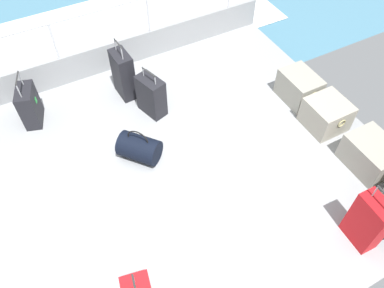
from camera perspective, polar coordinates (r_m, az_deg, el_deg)
The scene contains 12 objects.
ground_plane at distance 4.76m, azimuth -2.72°, elevation -3.97°, with size 4.40×5.20×0.06m, color #939699.
gunwale_port at distance 6.04m, azimuth -12.21°, elevation 12.55°, with size 0.06×5.20×0.45m, color #939699.
railing_port at distance 5.72m, azimuth -13.16°, elevation 16.91°, with size 0.04×4.20×1.02m.
sea_wake at distance 7.51m, azimuth -15.34°, elevation 14.89°, with size 12.00×12.00×0.01m.
cargo_crate_0 at distance 5.62m, azimuth 15.56°, elevation 8.09°, with size 0.59×0.41×0.41m.
cargo_crate_1 at distance 5.36m, azimuth 19.26°, elevation 4.16°, with size 0.54×0.49×0.39m.
cargo_crate_2 at distance 5.10m, azimuth 24.97°, elevation -1.44°, with size 0.64×0.47×0.39m.
suitcase_1 at distance 5.49m, azimuth -22.94°, elevation 5.26°, with size 0.44×0.32×0.75m.
suitcase_2 at distance 5.20m, azimuth -6.05°, elevation 7.11°, with size 0.43×0.32×0.70m.
suitcase_3 at distance 5.48m, azimuth -10.15°, elevation 10.07°, with size 0.38×0.23×0.88m.
suitcase_4 at distance 4.35m, azimuth 24.60°, elevation -10.42°, with size 0.37×0.22×0.85m.
duffel_bag at distance 4.77m, azimuth -7.81°, elevation -0.57°, with size 0.59×0.57×0.47m.
Camera 1 is at (2.53, -1.10, 3.85)m, focal length 36.00 mm.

